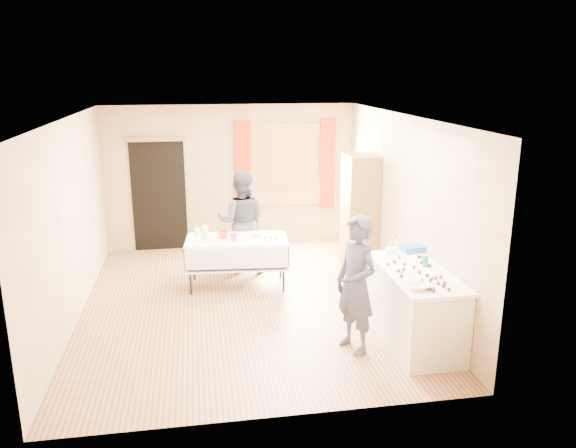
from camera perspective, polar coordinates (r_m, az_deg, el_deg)
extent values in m
cube|color=#9E7047|center=(8.06, -4.21, -8.04)|extent=(4.50, 5.50, 0.02)
cube|color=white|center=(7.42, -4.61, 10.86)|extent=(4.50, 5.50, 0.02)
cube|color=tan|center=(10.32, -5.82, 4.79)|extent=(4.50, 0.02, 2.60)
cube|color=tan|center=(5.02, -1.48, -6.76)|extent=(4.50, 0.02, 2.60)
cube|color=tan|center=(7.78, -21.22, 0.26)|extent=(0.02, 5.50, 2.60)
cube|color=tan|center=(8.14, 11.65, 1.65)|extent=(0.02, 5.50, 2.60)
cube|color=olive|center=(10.36, -0.28, 6.03)|extent=(1.32, 0.06, 1.52)
cube|color=white|center=(10.34, -0.26, 6.01)|extent=(1.20, 0.02, 1.40)
cube|color=#AD290A|center=(10.21, -4.58, 5.85)|extent=(0.28, 0.06, 1.65)
cube|color=#AD290A|center=(10.46, 4.01, 6.09)|extent=(0.28, 0.06, 1.65)
cube|color=black|center=(10.35, -12.97, 2.81)|extent=(0.95, 0.04, 2.00)
cube|color=olive|center=(10.15, -13.32, 8.39)|extent=(1.05, 0.06, 0.08)
cube|color=brown|center=(9.25, 7.31, 1.22)|extent=(0.50, 0.60, 1.88)
cube|color=beige|center=(6.97, 12.76, -8.33)|extent=(0.70, 1.54, 0.86)
cube|color=white|center=(6.81, 12.99, -4.78)|extent=(0.76, 1.61, 0.04)
cube|color=white|center=(8.44, -5.24, -1.60)|extent=(1.54, 0.86, 0.04)
cube|color=black|center=(9.51, -4.66, -1.32)|extent=(0.57, 0.57, 0.06)
cube|color=black|center=(9.61, -4.33, 0.58)|extent=(0.41, 0.21, 0.61)
imported|color=#292D45|center=(6.51, 6.93, -6.13)|extent=(0.89, 0.84, 1.63)
imported|color=black|center=(9.07, -4.70, 0.27)|extent=(1.05, 0.94, 1.66)
cylinder|color=#007A36|center=(6.94, 13.80, -3.72)|extent=(0.09, 0.09, 0.12)
imported|color=white|center=(6.23, 13.03, -6.26)|extent=(0.25, 0.25, 0.05)
cube|color=white|center=(7.32, 10.49, -2.68)|extent=(0.17, 0.13, 0.08)
cube|color=blue|center=(7.47, 12.63, -2.45)|extent=(0.32, 0.24, 0.08)
cylinder|color=silver|center=(8.30, -8.46, -1.07)|extent=(0.11, 0.11, 0.22)
imported|color=red|center=(8.47, -6.61, -1.04)|extent=(0.16, 0.16, 0.12)
imported|color=red|center=(8.30, -5.54, -1.37)|extent=(0.12, 0.12, 0.11)
imported|color=white|center=(8.53, -3.20, -1.03)|extent=(0.25, 0.25, 0.06)
cube|color=white|center=(8.35, -1.79, -1.53)|extent=(0.33, 0.29, 0.02)
imported|color=white|center=(8.63, -9.23, -0.66)|extent=(0.11, 0.11, 0.17)
sphere|color=#3F2314|center=(6.54, 14.46, -5.34)|extent=(0.04, 0.04, 0.04)
sphere|color=#321E0F|center=(6.27, 16.03, -6.38)|extent=(0.04, 0.04, 0.04)
sphere|color=#321E0F|center=(6.94, 14.22, -4.09)|extent=(0.04, 0.04, 0.04)
sphere|color=#321E0F|center=(6.61, 13.96, -5.07)|extent=(0.04, 0.04, 0.04)
sphere|color=#321E0F|center=(7.23, 13.29, -3.26)|extent=(0.04, 0.04, 0.04)
sphere|color=#321E0F|center=(7.00, 10.72, -3.73)|extent=(0.04, 0.04, 0.04)
sphere|color=#3F2314|center=(6.47, 13.46, -5.51)|extent=(0.04, 0.04, 0.04)
sphere|color=#321E0F|center=(6.34, 15.51, -6.09)|extent=(0.04, 0.04, 0.04)
sphere|color=#321E0F|center=(6.40, 15.02, -5.84)|extent=(0.04, 0.04, 0.04)
sphere|color=#321E0F|center=(6.22, 14.58, -6.43)|extent=(0.04, 0.04, 0.04)
sphere|color=#321E0F|center=(6.95, 13.82, -4.06)|extent=(0.04, 0.04, 0.04)
sphere|color=#321E0F|center=(6.74, 11.67, -4.53)|extent=(0.04, 0.04, 0.04)
sphere|color=#3F2314|center=(6.57, 14.80, -5.27)|extent=(0.04, 0.04, 0.04)
sphere|color=#321E0F|center=(6.52, 11.44, -5.20)|extent=(0.04, 0.04, 0.04)
sphere|color=#321E0F|center=(6.68, 11.14, -4.70)|extent=(0.04, 0.04, 0.04)
sphere|color=#321E0F|center=(6.70, 13.19, -4.76)|extent=(0.04, 0.04, 0.04)
sphere|color=#321E0F|center=(6.22, 14.25, -6.42)|extent=(0.04, 0.04, 0.04)
sphere|color=#321E0F|center=(6.92, 11.77, -4.01)|extent=(0.04, 0.04, 0.04)
sphere|color=#3F2314|center=(7.16, 11.19, -3.31)|extent=(0.04, 0.04, 0.04)
sphere|color=#321E0F|center=(6.99, 10.77, -3.76)|extent=(0.04, 0.04, 0.04)
sphere|color=#321E0F|center=(6.47, 14.27, -5.56)|extent=(0.04, 0.04, 0.04)
sphere|color=#321E0F|center=(6.43, 15.63, -5.80)|extent=(0.04, 0.04, 0.04)
sphere|color=#321E0F|center=(6.59, 15.27, -5.23)|extent=(0.04, 0.04, 0.04)
sphere|color=#321E0F|center=(6.84, 12.67, -4.29)|extent=(0.04, 0.04, 0.04)
sphere|color=#3F2314|center=(7.00, 13.79, -3.89)|extent=(0.04, 0.04, 0.04)
sphere|color=#321E0F|center=(6.22, 13.90, -6.40)|extent=(0.04, 0.04, 0.04)
sphere|color=#321E0F|center=(6.19, 14.59, -6.55)|extent=(0.04, 0.04, 0.04)
sphere|color=#321E0F|center=(7.23, 13.13, -3.25)|extent=(0.04, 0.04, 0.04)
sphere|color=#321E0F|center=(6.89, 10.16, -4.01)|extent=(0.04, 0.04, 0.04)
sphere|color=#321E0F|center=(7.02, 13.39, -3.81)|extent=(0.04, 0.04, 0.04)
sphere|color=#3F2314|center=(6.67, 11.52, -4.73)|extent=(0.04, 0.04, 0.04)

